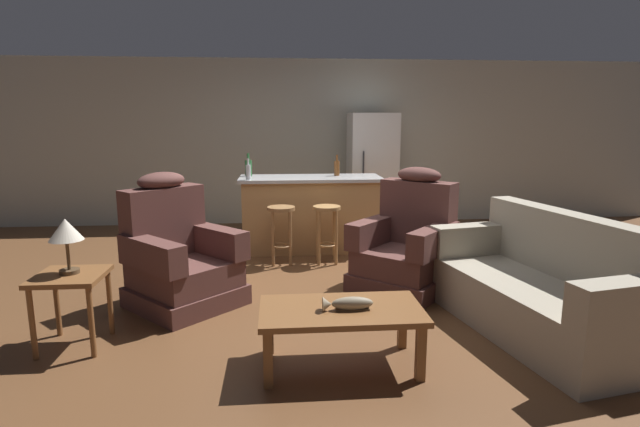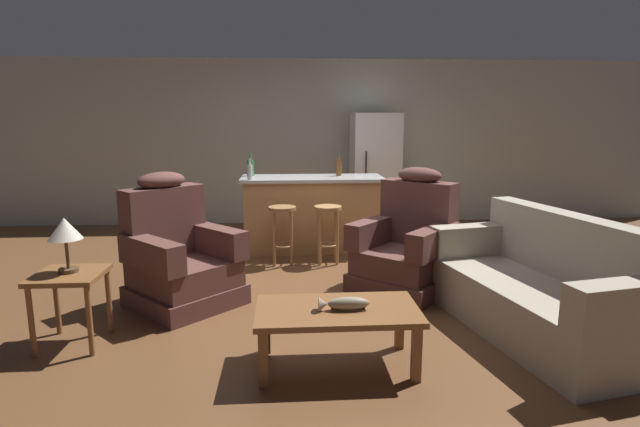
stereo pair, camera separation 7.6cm
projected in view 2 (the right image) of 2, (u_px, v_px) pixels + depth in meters
name	position (u px, v px, depth m)	size (l,w,h in m)	color
ground_plane	(319.00, 282.00, 5.19)	(12.00, 12.00, 0.00)	brown
back_wall	(306.00, 143.00, 8.01)	(12.00, 0.05, 2.60)	#B2B2A3
coffee_table	(337.00, 316.00, 3.37)	(1.10, 0.60, 0.42)	brown
fish_figurine	(343.00, 304.00, 3.32)	(0.34, 0.10, 0.10)	#4C3823
couch	(540.00, 291.00, 3.93)	(1.20, 2.03, 0.94)	#9E937F
recliner_near_lamp	(179.00, 258.00, 4.55)	(1.19, 1.19, 1.20)	brown
recliner_near_island	(407.00, 247.00, 4.96)	(1.19, 1.19, 1.20)	brown
end_table	(70.00, 286.00, 3.69)	(0.48, 0.48, 0.56)	brown
table_lamp	(65.00, 231.00, 3.63)	(0.24, 0.24, 0.41)	#4C3823
kitchen_island	(312.00, 213.00, 6.42)	(1.80, 0.70, 0.95)	#AD7F4C
bar_stool_left	(282.00, 224.00, 5.78)	(0.32, 0.32, 0.68)	olive
bar_stool_right	(328.00, 224.00, 5.82)	(0.32, 0.32, 0.68)	#A87A47
refrigerator	(375.00, 172.00, 7.59)	(0.70, 0.69, 1.76)	white
bottle_tall_green	(250.00, 172.00, 6.00)	(0.06, 0.06, 0.26)	silver
bottle_short_amber	(250.00, 167.00, 6.42)	(0.09, 0.09, 0.29)	#2D6B38
bottle_wine_dark	(339.00, 168.00, 6.44)	(0.07, 0.07, 0.27)	brown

